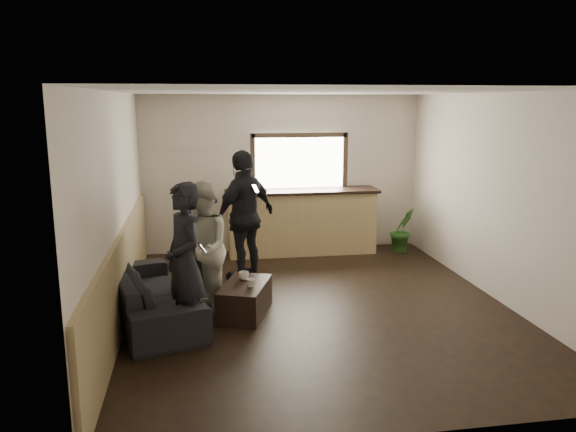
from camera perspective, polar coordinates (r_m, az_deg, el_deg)
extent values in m
cube|color=black|center=(7.59, 2.96, -9.13)|extent=(5.00, 6.00, 0.01)
cube|color=silver|center=(7.10, 3.20, 12.51)|extent=(5.00, 6.00, 0.01)
cube|color=beige|center=(10.13, -0.58, 4.32)|extent=(5.00, 0.01, 2.80)
cube|color=beige|center=(4.42, 11.49, -5.60)|extent=(5.00, 0.01, 2.80)
cube|color=beige|center=(7.12, -16.99, 0.68)|extent=(0.01, 6.00, 2.80)
cube|color=beige|center=(8.13, 20.57, 1.75)|extent=(0.01, 6.00, 2.80)
cube|color=tan|center=(7.32, -16.36, -5.86)|extent=(0.06, 5.90, 1.10)
cube|color=tan|center=(10.02, 1.41, -0.70)|extent=(2.60, 0.60, 1.10)
cube|color=black|center=(9.91, 1.43, 2.55)|extent=(2.70, 0.68, 0.05)
cube|color=white|center=(10.12, 1.14, 5.45)|extent=(1.60, 0.06, 0.90)
cube|color=#3F3326|center=(10.05, 1.18, 8.21)|extent=(1.72, 0.08, 0.08)
cube|color=#3F3326|center=(9.97, -3.60, 5.34)|extent=(0.08, 0.08, 1.06)
cube|color=#3F3326|center=(10.28, 5.80, 5.49)|extent=(0.08, 0.08, 1.06)
imported|color=black|center=(7.26, -13.82, -7.67)|extent=(1.49, 2.42, 0.66)
cube|color=black|center=(7.26, -4.39, -8.42)|extent=(0.80, 1.04, 0.41)
imported|color=silver|center=(7.33, -4.52, -6.07)|extent=(0.18, 0.18, 0.11)
imported|color=silver|center=(7.07, -3.82, -6.78)|extent=(0.14, 0.14, 0.10)
imported|color=#2D6623|center=(10.33, 11.53, -1.40)|extent=(0.52, 0.46, 0.80)
imported|color=black|center=(6.44, -10.49, -4.63)|extent=(0.66, 0.78, 1.81)
cube|color=black|center=(6.49, -8.73, -3.21)|extent=(0.11, 0.10, 0.12)
cube|color=silver|center=(6.48, -8.73, -3.18)|extent=(0.09, 0.09, 0.11)
imported|color=beige|center=(7.14, -8.80, -3.32)|extent=(0.77, 0.93, 1.73)
cube|color=black|center=(7.15, -7.09, -2.49)|extent=(0.10, 0.08, 0.12)
cube|color=silver|center=(7.15, -7.08, -2.47)|extent=(0.08, 0.07, 0.11)
imported|color=black|center=(7.89, -9.06, -2.56)|extent=(0.90, 1.14, 1.55)
cube|color=black|center=(7.74, -7.61, -0.47)|extent=(0.11, 0.10, 0.12)
cube|color=silver|center=(7.74, -7.61, -0.45)|extent=(0.09, 0.09, 0.11)
imported|color=black|center=(8.45, -4.39, 0.00)|extent=(1.20, 1.12, 1.98)
cube|color=black|center=(8.22, -3.33, 2.80)|extent=(0.11, 0.12, 0.12)
cube|color=silver|center=(8.22, -3.33, 2.82)|extent=(0.10, 0.10, 0.11)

